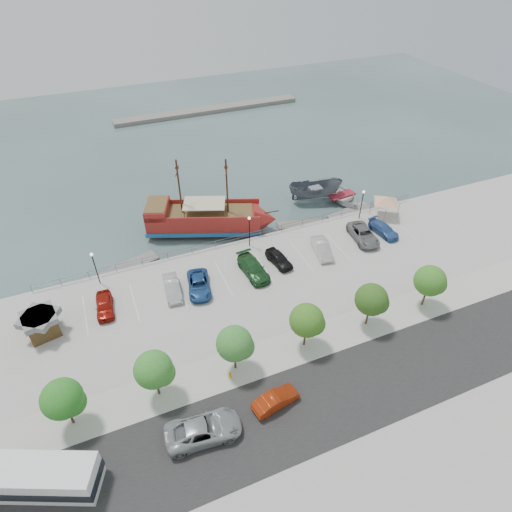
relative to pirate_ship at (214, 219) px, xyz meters
name	(u,v)px	position (x,y,z in m)	size (l,w,h in m)	color
ground	(271,284)	(2.63, -12.64, -1.82)	(160.00, 160.00, 0.00)	#3A4E4D
land_slab	(379,447)	(2.63, -33.64, -1.42)	(100.00, 58.00, 1.20)	#AAA7A1
street	(346,391)	(2.63, -28.64, -0.81)	(100.00, 8.00, 0.04)	black
sidewalk	(313,341)	(2.63, -22.64, -0.80)	(100.00, 4.00, 0.05)	#BBB7A7
seawall_railing	(246,237)	(2.63, -4.84, -0.29)	(50.00, 0.06, 1.00)	#5C5E60
far_shore	(209,110)	(12.63, 42.36, -1.42)	(40.00, 3.00, 0.80)	gray
pirate_ship	(214,219)	(0.00, 0.00, 0.00)	(17.44, 10.43, 10.85)	maroon
patrol_boat	(315,192)	(16.04, 1.59, -0.30)	(2.94, 7.83, 3.03)	#555A64
speedboat	(341,197)	(19.64, -0.04, -1.11)	(4.85, 6.80, 1.41)	silver
dock_west	(130,266)	(-11.83, -3.44, -1.62)	(7.03, 2.01, 0.40)	slate
dock_mid	(300,225)	(11.13, -3.44, -1.64)	(6.18, 1.76, 0.35)	slate
dock_east	(350,213)	(18.99, -3.44, -1.62)	(7.05, 2.01, 0.40)	gray
shed	(41,324)	(-21.23, -11.57, 0.51)	(3.57, 3.57, 2.49)	#4C371A
canopy_tent	(387,196)	(22.00, -6.84, 2.22)	(4.91, 4.91, 3.49)	slate
street_van	(203,430)	(-9.90, -27.73, 0.02)	(2.78, 6.03, 1.68)	#9B9FA2
street_sedan	(276,400)	(-3.56, -27.41, -0.14)	(1.44, 4.12, 1.36)	#A82C0C
shuttle_bus	(43,478)	(-21.40, -27.14, 0.50)	(8.15, 5.57, 2.72)	silver
fire_hydrant	(230,375)	(-6.18, -23.44, -0.43)	(0.25, 0.25, 0.71)	#D6AC00
lamp_post_left	(94,263)	(-15.37, -6.14, 2.12)	(0.36, 0.36, 4.28)	black
lamp_post_mid	(249,226)	(2.63, -6.14, 2.12)	(0.36, 0.36, 4.28)	black
lamp_post_right	(362,200)	(18.63, -6.14, 2.12)	(0.36, 0.36, 4.28)	black
tree_a	(64,400)	(-19.23, -22.71, 2.48)	(3.30, 3.20, 5.00)	#473321
tree_b	(156,370)	(-12.23, -22.71, 2.48)	(3.30, 3.20, 5.00)	#473321
tree_c	(236,344)	(-5.23, -22.71, 2.48)	(3.30, 3.20, 5.00)	#473321
tree_d	(308,321)	(1.77, -22.71, 2.48)	(3.30, 3.20, 5.00)	#473321
tree_e	(373,300)	(8.77, -22.71, 2.48)	(3.30, 3.20, 5.00)	#473321
tree_f	(431,282)	(15.77, -22.71, 2.48)	(3.30, 3.20, 5.00)	#473321
parked_car_a	(104,305)	(-15.34, -10.68, -0.09)	(1.71, 4.26, 1.45)	#9E170D
parked_car_b	(172,288)	(-8.23, -10.76, -0.07)	(1.57, 4.52, 1.49)	silver
parked_car_c	(199,285)	(-5.42, -11.38, -0.11)	(2.35, 5.08, 1.41)	#214B88
parked_car_d	(253,268)	(1.07, -11.19, -0.03)	(2.21, 5.44, 1.58)	#215126
parked_car_e	(279,259)	(4.53, -10.64, -0.11)	(1.67, 4.16, 1.42)	black
parked_car_f	(322,248)	(10.16, -10.85, -0.06)	(1.60, 4.58, 1.51)	silver
parked_car_g	(363,235)	(16.33, -10.40, -0.05)	(2.53, 5.49, 1.53)	gray
parked_car_h	(384,229)	(19.48, -10.32, -0.16)	(1.85, 4.55, 1.32)	#375E9F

